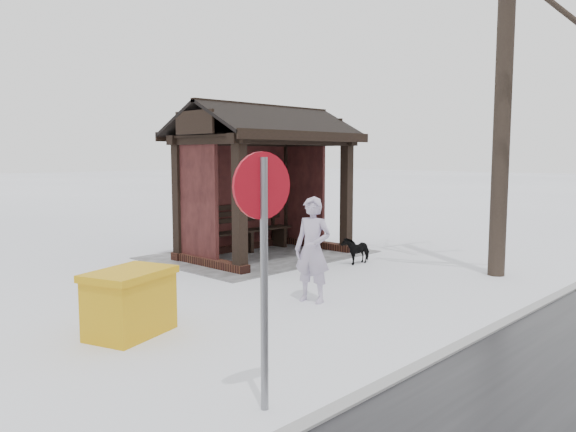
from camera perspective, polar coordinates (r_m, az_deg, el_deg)
The scene contains 8 objects.
ground at distance 11.61m, azimuth -2.22°, elevation -4.10°, with size 120.00×120.00×0.00m, color white.
kerb at distance 8.61m, azimuth 24.31°, elevation -8.22°, with size 120.00×0.15×0.06m, color gray.
trampled_patch at distance 11.75m, azimuth -2.89°, elevation -3.94°, with size 4.20×3.20×0.02m, color #98999E.
bus_shelter at distance 11.54m, azimuth -2.81°, elevation 6.64°, with size 3.60×2.40×3.09m.
pedestrian at distance 7.92m, azimuth 2.52°, elevation -3.44°, with size 0.55×0.36×1.50m, color #AFA2BE.
dog at distance 10.88m, azimuth 6.95°, elevation -3.45°, with size 0.28×0.61×0.52m, color black.
grit_bin at distance 6.79m, azimuth -15.76°, elevation -8.42°, with size 1.15×0.96×0.76m.
road_sign at distance 4.45m, azimuth -2.61°, elevation -0.74°, with size 0.54×0.12×2.10m.
Camera 1 is at (7.90, 8.25, 2.07)m, focal length 35.00 mm.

